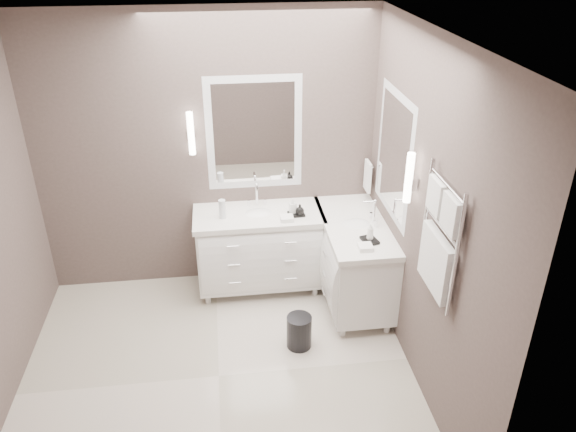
{
  "coord_description": "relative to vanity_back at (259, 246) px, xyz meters",
  "views": [
    {
      "loc": [
        0.12,
        -3.5,
        3.34
      ],
      "look_at": [
        0.67,
        0.7,
        1.08
      ],
      "focal_mm": 35.0,
      "sensor_mm": 36.0,
      "label": 1
    }
  ],
  "objects": [
    {
      "name": "wall_back",
      "position": [
        -0.45,
        0.28,
        0.86
      ],
      "size": [
        3.2,
        0.01,
        2.7
      ],
      "primitive_type": "cube",
      "color": "#534542",
      "rests_on": "floor"
    },
    {
      "name": "soap_bottle_a",
      "position": [
        0.32,
        -0.07,
        0.46
      ],
      "size": [
        0.07,
        0.07,
        0.14
      ],
      "primitive_type": "imported",
      "rotation": [
        0.0,
        0.0,
        0.07
      ],
      "color": "white",
      "rests_on": "amenity_tray_back"
    },
    {
      "name": "towel_ladder",
      "position": [
        1.1,
        -1.63,
        0.91
      ],
      "size": [
        0.06,
        0.58,
        0.9
      ],
      "color": "white",
      "rests_on": "wall_right"
    },
    {
      "name": "mirror_right",
      "position": [
        1.14,
        -0.43,
        1.06
      ],
      "size": [
        0.02,
        0.9,
        1.1
      ],
      "color": "white",
      "rests_on": "wall_right"
    },
    {
      "name": "soap_bottle_b",
      "position": [
        0.38,
        -0.12,
        0.44
      ],
      "size": [
        0.1,
        0.1,
        0.1
      ],
      "primitive_type": "imported",
      "rotation": [
        0.0,
        0.0,
        0.26
      ],
      "color": "black",
      "rests_on": "amenity_tray_back"
    },
    {
      "name": "amenity_tray_right",
      "position": [
        0.91,
        -0.66,
        0.38
      ],
      "size": [
        0.15,
        0.18,
        0.02
      ],
      "primitive_type": "cube",
      "rotation": [
        0.0,
        0.0,
        0.24
      ],
      "color": "black",
      "rests_on": "vanity_right"
    },
    {
      "name": "vanity_back",
      "position": [
        0.0,
        0.0,
        0.0
      ],
      "size": [
        1.24,
        0.59,
        0.97
      ],
      "color": "white",
      "rests_on": "floor"
    },
    {
      "name": "mirror_back",
      "position": [
        -0.0,
        0.26,
        1.06
      ],
      "size": [
        0.9,
        0.02,
        1.1
      ],
      "color": "white",
      "rests_on": "wall_back"
    },
    {
      "name": "waste_bin",
      "position": [
        0.26,
        -0.94,
        -0.33
      ],
      "size": [
        0.26,
        0.26,
        0.31
      ],
      "primitive_type": "cylinder",
      "rotation": [
        0.0,
        0.0,
        0.19
      ],
      "color": "black",
      "rests_on": "floor"
    },
    {
      "name": "towel_bar_corner",
      "position": [
        1.09,
        0.13,
        0.63
      ],
      "size": [
        0.03,
        0.22,
        0.3
      ],
      "color": "white",
      "rests_on": "wall_right"
    },
    {
      "name": "sconce_back",
      "position": [
        -0.58,
        0.2,
        1.11
      ],
      "size": [
        0.06,
        0.06,
        0.4
      ],
      "color": "white",
      "rests_on": "wall_back"
    },
    {
      "name": "floor",
      "position": [
        -0.45,
        -1.23,
        -0.49
      ],
      "size": [
        3.2,
        3.0,
        0.01
      ],
      "primitive_type": "cube",
      "color": "beige",
      "rests_on": "ground"
    },
    {
      "name": "wall_right",
      "position": [
        1.15,
        -1.23,
        0.86
      ],
      "size": [
        0.01,
        3.0,
        2.7
      ],
      "primitive_type": "cube",
      "color": "#534542",
      "rests_on": "floor"
    },
    {
      "name": "wall_front",
      "position": [
        -0.45,
        -2.73,
        0.86
      ],
      "size": [
        3.2,
        0.01,
        2.7
      ],
      "primitive_type": "cube",
      "color": "#534542",
      "rests_on": "floor"
    },
    {
      "name": "soap_bottle_c",
      "position": [
        0.91,
        -0.66,
        0.47
      ],
      "size": [
        0.06,
        0.06,
        0.15
      ],
      "primitive_type": "imported",
      "rotation": [
        0.0,
        0.0,
        0.0
      ],
      "color": "white",
      "rests_on": "amenity_tray_right"
    },
    {
      "name": "amenity_tray_back",
      "position": [
        0.35,
        -0.09,
        0.38
      ],
      "size": [
        0.16,
        0.13,
        0.02
      ],
      "primitive_type": "cube",
      "rotation": [
        0.0,
        0.0,
        0.09
      ],
      "color": "black",
      "rests_on": "vanity_back"
    },
    {
      "name": "vanity_right",
      "position": [
        0.88,
        -0.33,
        0.0
      ],
      "size": [
        0.59,
        1.24,
        0.97
      ],
      "color": "white",
      "rests_on": "floor"
    },
    {
      "name": "ceiling",
      "position": [
        -0.45,
        -1.23,
        2.22
      ],
      "size": [
        3.2,
        3.0,
        0.01
      ],
      "primitive_type": "cube",
      "color": "white",
      "rests_on": "wall_back"
    },
    {
      "name": "sconce_right",
      "position": [
        1.08,
        -1.01,
        1.11
      ],
      "size": [
        0.06,
        0.06,
        0.4
      ],
      "color": "white",
      "rests_on": "wall_right"
    },
    {
      "name": "water_bottle",
      "position": [
        -0.34,
        -0.06,
        0.46
      ],
      "size": [
        0.08,
        0.08,
        0.18
      ],
      "primitive_type": "cylinder",
      "rotation": [
        0.0,
        0.0,
        0.26
      ],
      "color": "silver",
      "rests_on": "vanity_back"
    }
  ]
}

